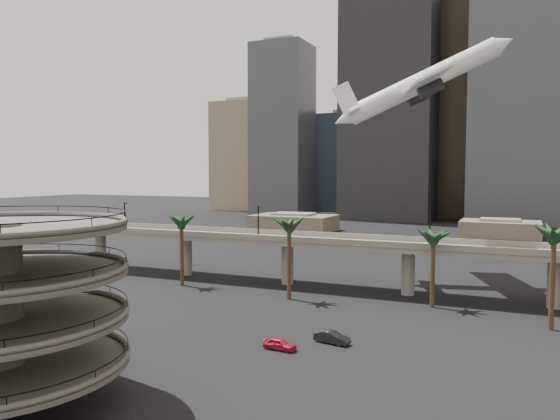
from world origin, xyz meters
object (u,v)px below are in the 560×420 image
at_px(overpass, 345,248).
at_px(car_b, 332,337).
at_px(airborne_jet, 422,83).
at_px(car_a, 280,344).

height_order(overpass, car_b, overpass).
distance_m(airborne_jet, car_a, 63.17).
xyz_separation_m(car_a, car_b, (4.79, 4.72, 0.05)).
xyz_separation_m(overpass, car_a, (2.86, -34.64, -6.66)).
bearing_deg(car_a, car_b, -40.35).
xyz_separation_m(airborne_jet, car_b, (-2.33, -46.08, -36.81)).
relative_size(overpass, car_a, 32.45).
bearing_deg(car_b, airborne_jet, 7.06).
distance_m(overpass, car_b, 31.58).
bearing_deg(airborne_jet, car_b, -112.64).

